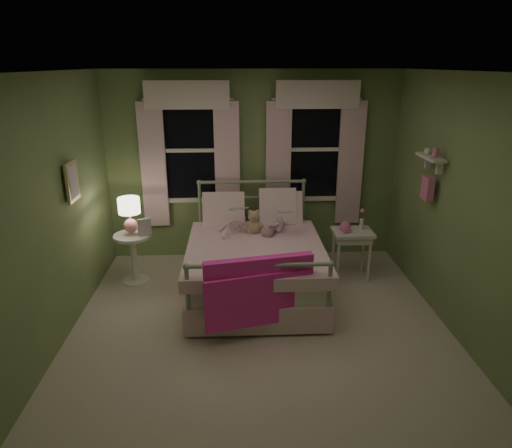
{
  "coord_description": "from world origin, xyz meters",
  "views": [
    {
      "loc": [
        -0.24,
        -4.13,
        2.67
      ],
      "look_at": [
        -0.02,
        0.59,
        1.0
      ],
      "focal_mm": 32.0,
      "sensor_mm": 36.0,
      "label": 1
    }
  ],
  "objects_px": {
    "bed": "(255,263)",
    "nightstand_left": "(133,252)",
    "nightstand_right": "(352,238)",
    "child_right": "(275,208)",
    "child_left": "(231,205)",
    "teddy_bear": "(254,223)",
    "table_lamp": "(130,211)"
  },
  "relations": [
    {
      "from": "bed",
      "to": "nightstand_left",
      "type": "bearing_deg",
      "value": 168.01
    },
    {
      "from": "bed",
      "to": "nightstand_left",
      "type": "height_order",
      "value": "bed"
    },
    {
      "from": "nightstand_left",
      "to": "nightstand_right",
      "type": "xyz_separation_m",
      "value": [
        2.79,
        0.01,
        0.13
      ]
    },
    {
      "from": "child_right",
      "to": "nightstand_left",
      "type": "bearing_deg",
      "value": 27.47
    },
    {
      "from": "child_left",
      "to": "bed",
      "type": "bearing_deg",
      "value": 136.74
    },
    {
      "from": "nightstand_left",
      "to": "nightstand_right",
      "type": "distance_m",
      "value": 2.79
    },
    {
      "from": "teddy_bear",
      "to": "nightstand_left",
      "type": "height_order",
      "value": "teddy_bear"
    },
    {
      "from": "table_lamp",
      "to": "nightstand_right",
      "type": "bearing_deg",
      "value": 0.2
    },
    {
      "from": "teddy_bear",
      "to": "table_lamp",
      "type": "height_order",
      "value": "table_lamp"
    },
    {
      "from": "teddy_bear",
      "to": "nightstand_left",
      "type": "distance_m",
      "value": 1.57
    },
    {
      "from": "teddy_bear",
      "to": "table_lamp",
      "type": "distance_m",
      "value": 1.53
    },
    {
      "from": "child_left",
      "to": "nightstand_right",
      "type": "bearing_deg",
      "value": -170.33
    },
    {
      "from": "child_right",
      "to": "teddy_bear",
      "type": "xyz_separation_m",
      "value": [
        -0.28,
        -0.16,
        -0.15
      ]
    },
    {
      "from": "child_right",
      "to": "teddy_bear",
      "type": "height_order",
      "value": "child_right"
    },
    {
      "from": "nightstand_right",
      "to": "table_lamp",
      "type": "bearing_deg",
      "value": -179.8
    },
    {
      "from": "teddy_bear",
      "to": "child_left",
      "type": "bearing_deg",
      "value": 150.5
    },
    {
      "from": "child_left",
      "to": "nightstand_left",
      "type": "bearing_deg",
      "value": 18.31
    },
    {
      "from": "child_right",
      "to": "nightstand_right",
      "type": "height_order",
      "value": "child_right"
    },
    {
      "from": "child_left",
      "to": "table_lamp",
      "type": "height_order",
      "value": "child_left"
    },
    {
      "from": "nightstand_left",
      "to": "nightstand_right",
      "type": "relative_size",
      "value": 1.02
    },
    {
      "from": "child_right",
      "to": "nightstand_right",
      "type": "xyz_separation_m",
      "value": [
        0.99,
        -0.1,
        -0.39
      ]
    },
    {
      "from": "bed",
      "to": "table_lamp",
      "type": "distance_m",
      "value": 1.66
    },
    {
      "from": "nightstand_left",
      "to": "table_lamp",
      "type": "bearing_deg",
      "value": 0.0
    },
    {
      "from": "bed",
      "to": "nightstand_right",
      "type": "relative_size",
      "value": 3.18
    },
    {
      "from": "nightstand_right",
      "to": "nightstand_left",
      "type": "bearing_deg",
      "value": -179.8
    },
    {
      "from": "teddy_bear",
      "to": "nightstand_right",
      "type": "xyz_separation_m",
      "value": [
        1.27,
        0.06,
        -0.24
      ]
    },
    {
      "from": "child_left",
      "to": "teddy_bear",
      "type": "bearing_deg",
      "value": 163.82
    },
    {
      "from": "teddy_bear",
      "to": "bed",
      "type": "bearing_deg",
      "value": -88.85
    },
    {
      "from": "child_left",
      "to": "teddy_bear",
      "type": "xyz_separation_m",
      "value": [
        0.28,
        -0.16,
        -0.19
      ]
    },
    {
      "from": "child_right",
      "to": "nightstand_left",
      "type": "distance_m",
      "value": 1.88
    },
    {
      "from": "teddy_bear",
      "to": "nightstand_right",
      "type": "relative_size",
      "value": 0.5
    },
    {
      "from": "child_right",
      "to": "nightstand_left",
      "type": "relative_size",
      "value": 1.14
    }
  ]
}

